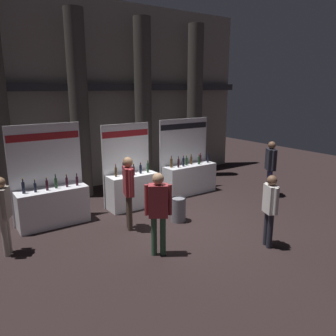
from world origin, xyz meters
name	(u,v)px	position (x,y,z in m)	size (l,w,h in m)	color
ground_plane	(178,223)	(0.00, 0.00, 0.00)	(24.00, 24.00, 0.00)	black
hall_colonnade	(105,99)	(0.00, 4.29, 3.08)	(11.89, 1.32, 6.31)	gray
exhibitor_booth_0	(52,201)	(-2.68, 1.80, 0.62)	(1.84, 0.66, 2.58)	white
exhibitor_booth_1	(132,187)	(-0.38, 1.78, 0.62)	(1.52, 0.66, 2.45)	white
exhibitor_booth_2	(189,175)	(1.87, 1.94, 0.60)	(1.92, 0.66, 2.46)	white
trash_bin	(178,210)	(0.11, 0.13, 0.32)	(0.40, 0.40, 0.64)	slate
visitor_0	(3,209)	(-3.95, 0.72, 1.01)	(0.37, 0.47, 1.70)	#ADA393
visitor_1	(271,163)	(3.84, 0.20, 1.09)	(0.45, 0.50, 1.80)	navy
visitor_2	(128,187)	(-1.20, 0.41, 1.11)	(0.32, 0.57, 1.84)	#47382D
visitor_3	(158,206)	(-1.32, -1.12, 1.09)	(0.49, 0.43, 1.80)	#33563D
visitor_4	(270,206)	(0.91, -2.17, 0.96)	(0.32, 0.47, 1.64)	#23232D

